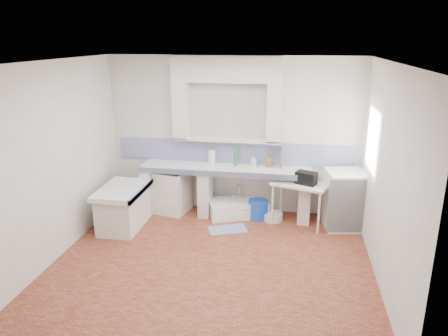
% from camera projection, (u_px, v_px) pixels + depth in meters
% --- Properties ---
extents(floor, '(4.50, 4.50, 0.00)m').
position_uv_depth(floor, '(213.00, 261.00, 6.11)').
color(floor, brown).
rests_on(floor, ground).
extents(ceiling, '(4.50, 4.50, 0.00)m').
position_uv_depth(ceiling, '(211.00, 61.00, 5.28)').
color(ceiling, white).
rests_on(ceiling, ground).
extents(wall_back, '(4.50, 0.00, 4.50)m').
position_uv_depth(wall_back, '(233.00, 136.00, 7.58)').
color(wall_back, silver).
rests_on(wall_back, ground).
extents(wall_front, '(4.50, 0.00, 4.50)m').
position_uv_depth(wall_front, '(169.00, 233.00, 3.81)').
color(wall_front, silver).
rests_on(wall_front, ground).
extents(wall_left, '(0.00, 4.50, 4.50)m').
position_uv_depth(wall_left, '(57.00, 161.00, 6.05)').
color(wall_left, silver).
rests_on(wall_left, ground).
extents(wall_right, '(0.00, 4.50, 4.50)m').
position_uv_depth(wall_right, '(387.00, 177.00, 5.34)').
color(wall_right, silver).
rests_on(wall_right, ground).
extents(alcove_mass, '(1.90, 0.25, 0.45)m').
position_uv_depth(alcove_mass, '(227.00, 69.00, 7.13)').
color(alcove_mass, silver).
rests_on(alcove_mass, ground).
extents(window_frame, '(0.35, 0.86, 1.06)m').
position_uv_depth(window_frame, '(385.00, 140.00, 6.38)').
color(window_frame, '#391E12').
rests_on(window_frame, ground).
extents(lace_valance, '(0.01, 0.84, 0.24)m').
position_uv_depth(lace_valance, '(377.00, 115.00, 6.29)').
color(lace_valance, white).
rests_on(lace_valance, ground).
extents(counter_slab, '(3.00, 0.60, 0.08)m').
position_uv_depth(counter_slab, '(225.00, 169.00, 7.47)').
color(counter_slab, white).
rests_on(counter_slab, ground).
extents(counter_lip, '(3.00, 0.04, 0.10)m').
position_uv_depth(counter_lip, '(222.00, 174.00, 7.21)').
color(counter_lip, navy).
rests_on(counter_lip, ground).
extents(counter_pier_left, '(0.20, 0.55, 0.82)m').
position_uv_depth(counter_pier_left, '(150.00, 189.00, 7.83)').
color(counter_pier_left, silver).
rests_on(counter_pier_left, ground).
extents(counter_pier_mid, '(0.20, 0.55, 0.82)m').
position_uv_depth(counter_pier_mid, '(206.00, 192.00, 7.66)').
color(counter_pier_mid, silver).
rests_on(counter_pier_mid, ground).
extents(counter_pier_right, '(0.20, 0.55, 0.82)m').
position_uv_depth(counter_pier_right, '(304.00, 198.00, 7.38)').
color(counter_pier_right, silver).
rests_on(counter_pier_right, ground).
extents(peninsula_top, '(0.70, 1.10, 0.08)m').
position_uv_depth(peninsula_top, '(122.00, 190.00, 7.03)').
color(peninsula_top, white).
rests_on(peninsula_top, ground).
extents(peninsula_base, '(0.60, 1.00, 0.62)m').
position_uv_depth(peninsula_base, '(124.00, 209.00, 7.13)').
color(peninsula_base, silver).
rests_on(peninsula_base, ground).
extents(peninsula_lip, '(0.04, 1.10, 0.10)m').
position_uv_depth(peninsula_lip, '(141.00, 191.00, 6.98)').
color(peninsula_lip, navy).
rests_on(peninsula_lip, ground).
extents(backsplash, '(4.27, 0.03, 0.40)m').
position_uv_depth(backsplash, '(233.00, 152.00, 7.65)').
color(backsplash, navy).
rests_on(backsplash, ground).
extents(stove, '(0.66, 0.65, 0.78)m').
position_uv_depth(stove, '(172.00, 191.00, 7.74)').
color(stove, white).
rests_on(stove, ground).
extents(sink, '(1.17, 0.90, 0.25)m').
position_uv_depth(sink, '(238.00, 209.00, 7.65)').
color(sink, white).
rests_on(sink, ground).
extents(side_table, '(1.02, 0.76, 0.04)m').
position_uv_depth(side_table, '(299.00, 204.00, 7.20)').
color(side_table, white).
rests_on(side_table, ground).
extents(fridge, '(0.73, 0.73, 0.97)m').
position_uv_depth(fridge, '(344.00, 199.00, 7.10)').
color(fridge, white).
rests_on(fridge, ground).
extents(bucket_red, '(0.34, 0.34, 0.26)m').
position_uv_depth(bucket_red, '(227.00, 208.00, 7.63)').
color(bucket_red, red).
rests_on(bucket_red, ground).
extents(bucket_orange, '(0.30, 0.30, 0.24)m').
position_uv_depth(bucket_orange, '(235.00, 210.00, 7.59)').
color(bucket_orange, '#E4441F').
rests_on(bucket_orange, ground).
extents(bucket_blue, '(0.40, 0.40, 0.33)m').
position_uv_depth(bucket_blue, '(258.00, 209.00, 7.51)').
color(bucket_blue, blue).
rests_on(bucket_blue, ground).
extents(basin_white, '(0.37, 0.37, 0.13)m').
position_uv_depth(basin_white, '(273.00, 216.00, 7.46)').
color(basin_white, white).
rests_on(basin_white, ground).
extents(water_bottle_a, '(0.09, 0.09, 0.32)m').
position_uv_depth(water_bottle_a, '(229.00, 203.00, 7.81)').
color(water_bottle_a, silver).
rests_on(water_bottle_a, ground).
extents(water_bottle_b, '(0.09, 0.09, 0.33)m').
position_uv_depth(water_bottle_b, '(247.00, 204.00, 7.76)').
color(water_bottle_b, silver).
rests_on(water_bottle_b, ground).
extents(black_bag, '(0.38, 0.31, 0.21)m').
position_uv_depth(black_bag, '(306.00, 178.00, 7.00)').
color(black_bag, black).
rests_on(black_bag, side_table).
extents(green_bottle_a, '(0.07, 0.07, 0.28)m').
position_uv_depth(green_bottle_a, '(236.00, 158.00, 7.50)').
color(green_bottle_a, '#2E7339').
rests_on(green_bottle_a, counter_slab).
extents(green_bottle_b, '(0.08, 0.08, 0.30)m').
position_uv_depth(green_bottle_b, '(236.00, 157.00, 7.53)').
color(green_bottle_b, '#2E7339').
rests_on(green_bottle_b, counter_slab).
extents(knife_block, '(0.11, 0.10, 0.18)m').
position_uv_depth(knife_block, '(268.00, 162.00, 7.43)').
color(knife_block, olive).
rests_on(knife_block, counter_slab).
extents(cutting_board, '(0.02, 0.25, 0.34)m').
position_uv_depth(cutting_board, '(282.00, 158.00, 7.40)').
color(cutting_board, olive).
rests_on(cutting_board, counter_slab).
extents(paper_towel, '(0.16, 0.16, 0.26)m').
position_uv_depth(paper_towel, '(212.00, 157.00, 7.61)').
color(paper_towel, white).
rests_on(paper_towel, counter_slab).
extents(soap_bottle, '(0.10, 0.10, 0.19)m').
position_uv_depth(soap_bottle, '(254.00, 161.00, 7.49)').
color(soap_bottle, white).
rests_on(soap_bottle, counter_slab).
extents(rug, '(0.72, 0.56, 0.01)m').
position_uv_depth(rug, '(228.00, 229.00, 7.09)').
color(rug, '#416195').
rests_on(rug, ground).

